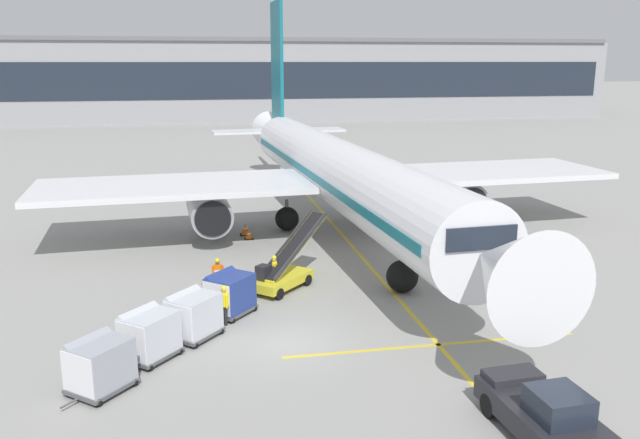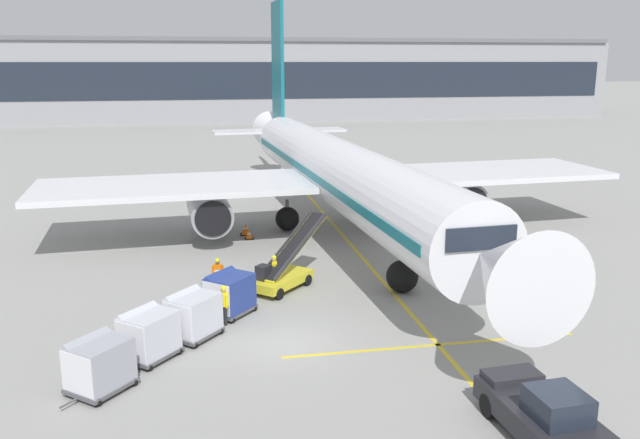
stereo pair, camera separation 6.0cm
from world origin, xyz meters
name	(u,v)px [view 1 (the left image)]	position (x,y,z in m)	size (l,w,h in m)	color
ground_plane	(288,343)	(0.00, 0.00, 0.00)	(600.00, 600.00, 0.00)	gray
parked_airplane	(335,172)	(5.54, 16.85, 3.97)	(37.35, 47.73, 16.03)	white
belt_loader	(284,270)	(0.72, 6.46, 0.91)	(4.47, 4.60, 3.32)	gold
baggage_cart_lead	(229,293)	(-2.09, 3.53, 1.00)	(2.52, 2.59, 1.91)	#515156
baggage_cart_second	(193,314)	(-3.67, 1.26, 1.00)	(2.52, 2.59, 1.91)	#515156
baggage_cart_third	(149,334)	(-5.29, -0.39, 1.00)	(2.52, 2.59, 1.91)	#515156
baggage_cart_fourth	(99,364)	(-6.78, -2.65, 1.00)	(2.52, 2.59, 1.91)	#515156
pushback_tug	(543,412)	(6.44, -8.05, 0.83)	(2.37, 4.52, 1.83)	#232328
ground_crew_by_loader	(224,302)	(-2.35, 2.36, 1.00)	(0.37, 0.53, 1.74)	black
ground_crew_by_carts	(274,270)	(0.26, 6.33, 1.00)	(0.26, 0.57, 1.74)	#333847
ground_crew_marshaller	(224,293)	(-2.33, 3.53, 1.00)	(0.48, 0.42, 1.74)	black
ground_crew_wingwalker	(218,273)	(-2.46, 6.36, 1.00)	(0.57, 0.28, 1.74)	black
safety_cone_engine_keepout	(249,234)	(-0.18, 15.92, 0.31)	(0.57, 0.57, 0.65)	black
safety_cone_wingtip	(245,229)	(-0.31, 17.01, 0.38)	(0.69, 0.69, 0.78)	black
apron_guidance_line_lead_in	(342,234)	(5.81, 16.00, 0.00)	(0.20, 110.00, 0.01)	yellow
apron_guidance_line_stop_bar	(433,345)	(5.59, -1.28, 0.00)	(12.00, 0.20, 0.01)	yellow
terminal_building	(239,80)	(5.71, 103.05, 7.40)	(141.34, 17.36, 14.92)	#939399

